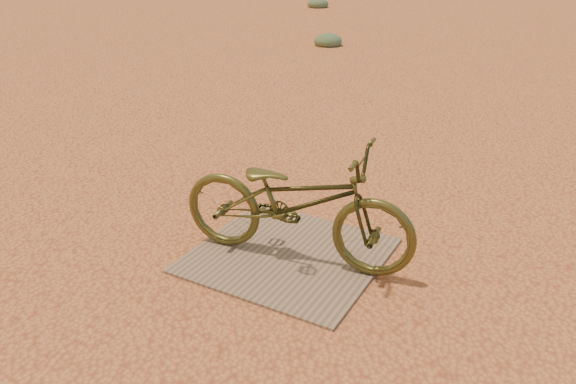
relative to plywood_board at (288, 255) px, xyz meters
The scene contains 5 objects.
ground 0.54m from the plywood_board, 37.75° to the right, with size 120.00×120.00×0.00m, color #CC7B45.
plywood_board is the anchor object (origin of this frame).
bicycle 0.48m from the plywood_board, 16.02° to the right, with size 0.61×1.75×0.92m, color #44431B.
kale_a 8.78m from the plywood_board, 113.53° to the left, with size 0.61×0.61×0.33m, color #56704C.
kale_c 15.62m from the plywood_board, 115.59° to the left, with size 0.69×0.69×0.38m, color #56704C.
Camera 1 is at (1.35, -2.85, 2.22)m, focal length 35.00 mm.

